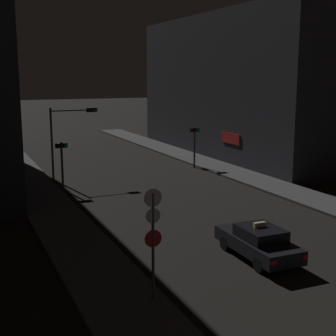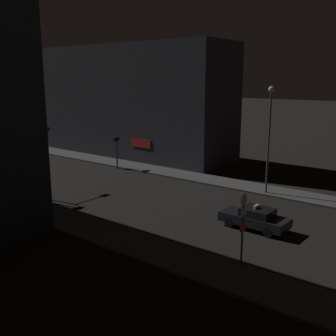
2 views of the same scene
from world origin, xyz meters
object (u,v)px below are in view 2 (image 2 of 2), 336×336
(traffic_light_right_kerb, at_px, (117,146))
(sign_pole_left, at_px, (243,224))
(taxi, at_px, (255,218))
(street_lamp_near_block, at_px, (270,124))
(traffic_light_left_kerb, at_px, (40,172))
(traffic_light_overhead, at_px, (28,146))

(traffic_light_right_kerb, relative_size, sign_pole_left, 0.89)
(taxi, height_order, street_lamp_near_block, street_lamp_near_block)
(taxi, distance_m, sign_pole_left, 6.31)
(taxi, relative_size, traffic_light_left_kerb, 1.35)
(taxi, height_order, traffic_light_left_kerb, traffic_light_left_kerb)
(traffic_light_right_kerb, xyz_separation_m, street_lamp_near_block, (0.83, -16.72, 3.44))
(traffic_light_overhead, relative_size, traffic_light_right_kerb, 1.56)
(traffic_light_overhead, relative_size, sign_pole_left, 1.39)
(traffic_light_overhead, relative_size, street_lamp_near_block, 0.62)
(sign_pole_left, bearing_deg, traffic_light_right_kerb, 59.55)
(traffic_light_overhead, bearing_deg, sign_pole_left, -95.41)
(taxi, xyz_separation_m, traffic_light_overhead, (-3.67, 19.35, 3.14))
(traffic_light_right_kerb, relative_size, street_lamp_near_block, 0.40)
(street_lamp_near_block, bearing_deg, traffic_light_right_kerb, 92.84)
(traffic_light_overhead, height_order, street_lamp_near_block, street_lamp_near_block)
(street_lamp_near_block, bearing_deg, traffic_light_left_kerb, 134.05)
(taxi, bearing_deg, sign_pole_left, -160.34)
(taxi, xyz_separation_m, traffic_light_left_kerb, (-4.97, 15.98, 1.68))
(taxi, distance_m, street_lamp_near_block, 9.78)
(sign_pole_left, bearing_deg, taxi, 19.66)
(traffic_light_overhead, bearing_deg, taxi, -79.25)
(traffic_light_right_kerb, xyz_separation_m, sign_pole_left, (-12.66, -21.55, 0.01))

